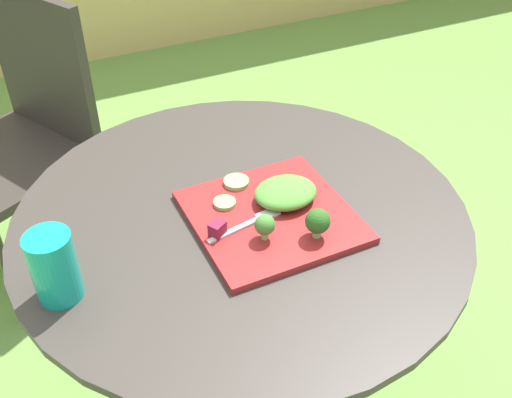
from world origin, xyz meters
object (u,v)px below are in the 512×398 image
object	(u,v)px
patio_chair	(23,123)
drinking_glass	(55,270)
fork	(250,223)
salad_plate	(271,216)

from	to	relation	value
patio_chair	drinking_glass	size ratio (longest dim) A/B	7.16
drinking_glass	fork	xyz separation A→B (m)	(0.35, 0.01, -0.04)
drinking_glass	fork	size ratio (longest dim) A/B	0.81
salad_plate	fork	xyz separation A→B (m)	(-0.05, -0.01, 0.01)
salad_plate	drinking_glass	world-z (taller)	drinking_glass
salad_plate	fork	distance (m)	0.05
drinking_glass	fork	distance (m)	0.35
drinking_glass	salad_plate	bearing A→B (deg)	2.98
patio_chair	salad_plate	distance (m)	1.04
fork	salad_plate	bearing A→B (deg)	11.07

